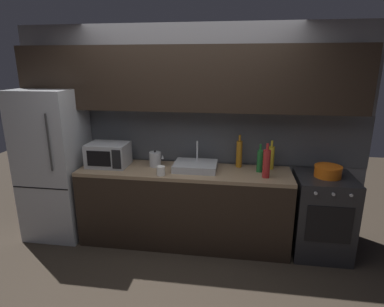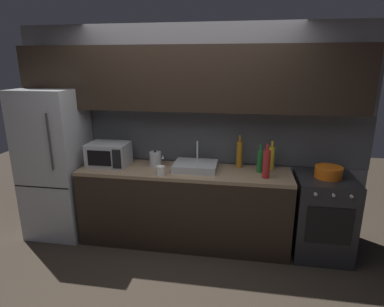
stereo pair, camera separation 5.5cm
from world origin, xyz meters
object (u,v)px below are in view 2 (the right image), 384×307
at_px(oven_range, 322,216).
at_px(cooking_pot, 329,172).
at_px(wine_bottle_yellow, 271,158).
at_px(refrigerator, 56,163).
at_px(mug_white, 161,171).
at_px(wine_bottle_green, 260,161).
at_px(kettle, 156,159).
at_px(wine_bottle_red, 266,164).
at_px(microwave, 109,154).
at_px(wine_bottle_amber, 239,154).

relative_size(oven_range, cooking_pot, 3.20).
height_order(oven_range, wine_bottle_yellow, wine_bottle_yellow).
bearing_deg(refrigerator, mug_white, -8.94).
relative_size(refrigerator, mug_white, 17.83).
relative_size(wine_bottle_green, cooking_pot, 1.12).
height_order(kettle, wine_bottle_yellow, wine_bottle_yellow).
distance_m(kettle, wine_bottle_green, 1.19).
xyz_separation_m(oven_range, wine_bottle_red, (-0.64, -0.11, 0.60)).
relative_size(refrigerator, wine_bottle_red, 4.86).
bearing_deg(microwave, wine_bottle_red, -4.17).
relative_size(wine_bottle_green, mug_white, 3.14).
height_order(oven_range, wine_bottle_amber, wine_bottle_amber).
height_order(oven_range, mug_white, mug_white).
xyz_separation_m(refrigerator, oven_range, (3.11, -0.00, -0.44)).
bearing_deg(mug_white, oven_range, 6.96).
distance_m(oven_range, wine_bottle_red, 0.89).
height_order(wine_bottle_amber, cooking_pot, wine_bottle_amber).
bearing_deg(wine_bottle_green, kettle, 179.08).
bearing_deg(wine_bottle_yellow, cooking_pot, -17.95).
distance_m(wine_bottle_amber, wine_bottle_red, 0.43).
relative_size(wine_bottle_amber, wine_bottle_green, 1.20).
relative_size(wine_bottle_yellow, wine_bottle_red, 0.90).
bearing_deg(mug_white, microwave, 161.19).
distance_m(wine_bottle_green, cooking_pot, 0.71).
xyz_separation_m(oven_range, wine_bottle_green, (-0.70, 0.06, 0.58)).
xyz_separation_m(refrigerator, wine_bottle_red, (2.48, -0.11, 0.16)).
relative_size(wine_bottle_yellow, wine_bottle_green, 1.04).
distance_m(wine_bottle_green, mug_white, 1.09).
distance_m(kettle, mug_white, 0.32).
height_order(wine_bottle_red, cooking_pot, wine_bottle_red).
bearing_deg(kettle, mug_white, -64.78).
bearing_deg(microwave, cooking_pot, -0.43).
bearing_deg(oven_range, wine_bottle_green, 175.19).
xyz_separation_m(kettle, mug_white, (0.14, -0.29, -0.04)).
bearing_deg(wine_bottle_red, wine_bottle_green, 108.78).
height_order(refrigerator, oven_range, refrigerator).
relative_size(microwave, wine_bottle_yellow, 1.40).
bearing_deg(refrigerator, wine_bottle_red, -2.60).
bearing_deg(wine_bottle_yellow, microwave, -174.85).
height_order(wine_bottle_green, cooking_pot, wine_bottle_green).
bearing_deg(wine_bottle_red, mug_white, -174.74).
height_order(wine_bottle_yellow, cooking_pot, wine_bottle_yellow).
relative_size(wine_bottle_green, wine_bottle_red, 0.86).
height_order(wine_bottle_amber, wine_bottle_red, wine_bottle_amber).
distance_m(kettle, wine_bottle_yellow, 1.33).
height_order(wine_bottle_yellow, wine_bottle_green, wine_bottle_yellow).
relative_size(oven_range, mug_white, 8.99).
bearing_deg(mug_white, wine_bottle_amber, 26.87).
distance_m(wine_bottle_yellow, wine_bottle_green, 0.19).
height_order(microwave, wine_bottle_yellow, wine_bottle_yellow).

